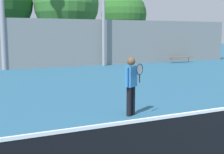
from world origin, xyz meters
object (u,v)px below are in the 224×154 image
at_px(tennis_player, 131,83).
at_px(tree_dark_dense, 67,4).
at_px(bench_courtside_far, 180,57).
at_px(tree_green_broad, 124,14).

distance_m(tennis_player, tree_dark_dense, 18.80).
bearing_deg(tree_dark_dense, bench_courtside_far, -37.09).
distance_m(tree_green_broad, tree_dark_dense, 6.51).
height_order(tree_green_broad, tree_dark_dense, tree_dark_dense).
relative_size(bench_courtside_far, tree_dark_dense, 0.29).
distance_m(tennis_player, tree_green_broad, 22.38).
bearing_deg(bench_courtside_far, tennis_player, -132.42).
xyz_separation_m(tree_green_broad, tree_dark_dense, (-6.26, -1.69, 0.56)).
xyz_separation_m(bench_courtside_far, tree_green_broad, (-1.19, 7.32, 3.70)).
bearing_deg(tree_dark_dense, tree_green_broad, 15.07).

